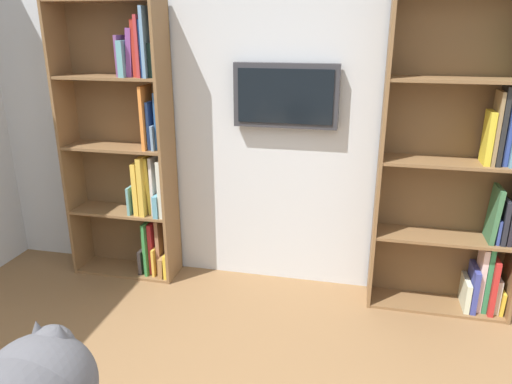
% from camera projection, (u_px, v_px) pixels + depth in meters
% --- Properties ---
extents(wall_back, '(4.52, 0.06, 2.70)m').
position_uv_depth(wall_back, '(278.00, 102.00, 3.33)').
color(wall_back, silver).
rests_on(wall_back, ground).
extents(bookshelf_left, '(0.92, 0.28, 2.07)m').
position_uv_depth(bookshelf_left, '(470.00, 172.00, 3.04)').
color(bookshelf_left, brown).
rests_on(bookshelf_left, ground).
extents(bookshelf_right, '(0.80, 0.28, 2.02)m').
position_uv_depth(bookshelf_right, '(131.00, 150.00, 3.51)').
color(bookshelf_right, brown).
rests_on(bookshelf_right, ground).
extents(wall_mounted_tv, '(0.71, 0.07, 0.43)m').
position_uv_depth(wall_mounted_tv, '(286.00, 96.00, 3.22)').
color(wall_mounted_tv, '#333338').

